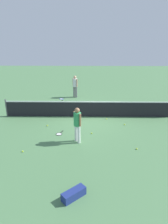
{
  "coord_description": "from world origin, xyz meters",
  "views": [
    {
      "loc": [
        -0.12,
        -11.87,
        4.88
      ],
      "look_at": [
        -0.28,
        -1.57,
        0.9
      ],
      "focal_mm": 33.74,
      "sensor_mm": 36.0,
      "label": 1
    }
  ],
  "objects_px": {
    "player_near_side": "(77,122)",
    "tennis_ball_stray_left": "(92,133)",
    "tennis_racket_far_player": "(62,99)",
    "tennis_ball_near_player": "(23,151)",
    "tennis_ball_baseline": "(107,119)",
    "tennis_ball_stray_right": "(47,126)",
    "player_far_side": "(75,85)",
    "tennis_racket_near_player": "(59,134)",
    "equipment_bag": "(75,194)",
    "tennis_ball_by_net": "(137,149)",
    "tennis_ball_midcourt": "(124,124)"
  },
  "relations": [
    {
      "from": "player_far_side",
      "to": "equipment_bag",
      "type": "distance_m",
      "value": 10.75
    },
    {
      "from": "tennis_racket_far_player",
      "to": "tennis_ball_near_player",
      "type": "height_order",
      "value": "tennis_ball_near_player"
    },
    {
      "from": "tennis_ball_stray_right",
      "to": "tennis_ball_stray_left",
      "type": "bearing_deg",
      "value": -20.09
    },
    {
      "from": "player_near_side",
      "to": "tennis_ball_stray_left",
      "type": "height_order",
      "value": "player_near_side"
    },
    {
      "from": "tennis_racket_far_player",
      "to": "tennis_racket_near_player",
      "type": "bearing_deg",
      "value": -84.57
    },
    {
      "from": "tennis_racket_near_player",
      "to": "tennis_ball_stray_right",
      "type": "height_order",
      "value": "tennis_ball_stray_right"
    },
    {
      "from": "tennis_ball_near_player",
      "to": "tennis_ball_by_net",
      "type": "xyz_separation_m",
      "value": [
        4.97,
        0.29,
        0.0
      ]
    },
    {
      "from": "tennis_racket_far_player",
      "to": "tennis_ball_midcourt",
      "type": "height_order",
      "value": "tennis_ball_midcourt"
    },
    {
      "from": "tennis_ball_midcourt",
      "to": "equipment_bag",
      "type": "relative_size",
      "value": 0.08
    },
    {
      "from": "tennis_racket_far_player",
      "to": "equipment_bag",
      "type": "bearing_deg",
      "value": -81.12
    },
    {
      "from": "tennis_ball_stray_left",
      "to": "tennis_ball_midcourt",
      "type": "bearing_deg",
      "value": 30.71
    },
    {
      "from": "tennis_ball_stray_right",
      "to": "equipment_bag",
      "type": "bearing_deg",
      "value": -71.03
    },
    {
      "from": "tennis_racket_near_player",
      "to": "tennis_racket_far_player",
      "type": "relative_size",
      "value": 0.99
    },
    {
      "from": "tennis_ball_midcourt",
      "to": "tennis_ball_stray_left",
      "type": "height_order",
      "value": "same"
    },
    {
      "from": "tennis_ball_stray_left",
      "to": "tennis_ball_stray_right",
      "type": "height_order",
      "value": "same"
    },
    {
      "from": "tennis_racket_far_player",
      "to": "player_far_side",
      "type": "bearing_deg",
      "value": 29.69
    },
    {
      "from": "tennis_ball_midcourt",
      "to": "tennis_ball_by_net",
      "type": "bearing_deg",
      "value": -87.44
    },
    {
      "from": "tennis_ball_stray_left",
      "to": "tennis_ball_stray_right",
      "type": "relative_size",
      "value": 1.0
    },
    {
      "from": "player_near_side",
      "to": "tennis_ball_near_player",
      "type": "bearing_deg",
      "value": -158.09
    },
    {
      "from": "tennis_ball_near_player",
      "to": "tennis_ball_stray_left",
      "type": "distance_m",
      "value": 3.49
    },
    {
      "from": "tennis_ball_baseline",
      "to": "equipment_bag",
      "type": "relative_size",
      "value": 0.08
    },
    {
      "from": "tennis_racket_far_player",
      "to": "player_near_side",
      "type": "bearing_deg",
      "value": -77.05
    },
    {
      "from": "tennis_ball_near_player",
      "to": "equipment_bag",
      "type": "distance_m",
      "value": 3.54
    },
    {
      "from": "tennis_racket_near_player",
      "to": "tennis_ball_by_net",
      "type": "bearing_deg",
      "value": -21.58
    },
    {
      "from": "tennis_ball_midcourt",
      "to": "tennis_ball_baseline",
      "type": "bearing_deg",
      "value": 140.68
    },
    {
      "from": "tennis_racket_far_player",
      "to": "tennis_ball_baseline",
      "type": "xyz_separation_m",
      "value": [
        3.11,
        -3.89,
        0.02
      ]
    },
    {
      "from": "tennis_ball_stray_right",
      "to": "equipment_bag",
      "type": "relative_size",
      "value": 0.08
    },
    {
      "from": "tennis_racket_near_player",
      "to": "tennis_ball_midcourt",
      "type": "bearing_deg",
      "value": 18.42
    },
    {
      "from": "tennis_ball_stray_right",
      "to": "tennis_ball_near_player",
      "type": "bearing_deg",
      "value": -102.49
    },
    {
      "from": "tennis_ball_near_player",
      "to": "tennis_ball_stray_left",
      "type": "height_order",
      "value": "same"
    },
    {
      "from": "tennis_racket_near_player",
      "to": "equipment_bag",
      "type": "relative_size",
      "value": 0.77
    },
    {
      "from": "tennis_racket_far_player",
      "to": "tennis_ball_baseline",
      "type": "relative_size",
      "value": 9.2
    },
    {
      "from": "tennis_ball_by_net",
      "to": "equipment_bag",
      "type": "bearing_deg",
      "value": -131.7
    },
    {
      "from": "tennis_ball_near_player",
      "to": "tennis_ball_stray_right",
      "type": "bearing_deg",
      "value": 77.51
    },
    {
      "from": "player_near_side",
      "to": "player_far_side",
      "type": "xyz_separation_m",
      "value": [
        -0.5,
        7.16,
        0.0
      ]
    },
    {
      "from": "player_far_side",
      "to": "tennis_ball_baseline",
      "type": "bearing_deg",
      "value": -64.92
    },
    {
      "from": "tennis_ball_midcourt",
      "to": "tennis_ball_stray_left",
      "type": "xyz_separation_m",
      "value": [
        -1.84,
        -1.1,
        0.0
      ]
    },
    {
      "from": "tennis_ball_by_net",
      "to": "tennis_ball_stray_left",
      "type": "height_order",
      "value": "same"
    },
    {
      "from": "player_near_side",
      "to": "equipment_bag",
      "type": "height_order",
      "value": "player_near_side"
    },
    {
      "from": "player_far_side",
      "to": "tennis_ball_baseline",
      "type": "xyz_separation_m",
      "value": [
        2.09,
        -4.47,
        -0.98
      ]
    },
    {
      "from": "tennis_ball_baseline",
      "to": "tennis_ball_stray_right",
      "type": "bearing_deg",
      "value": -163.71
    },
    {
      "from": "tennis_ball_near_player",
      "to": "equipment_bag",
      "type": "relative_size",
      "value": 0.08
    },
    {
      "from": "tennis_ball_near_player",
      "to": "tennis_racket_near_player",
      "type": "bearing_deg",
      "value": 51.33
    },
    {
      "from": "tennis_racket_far_player",
      "to": "tennis_ball_by_net",
      "type": "height_order",
      "value": "tennis_ball_by_net"
    },
    {
      "from": "tennis_ball_midcourt",
      "to": "tennis_ball_stray_right",
      "type": "relative_size",
      "value": 1.0
    },
    {
      "from": "player_far_side",
      "to": "equipment_bag",
      "type": "height_order",
      "value": "player_far_side"
    },
    {
      "from": "player_far_side",
      "to": "tennis_racket_near_player",
      "type": "distance_m",
      "value": 6.49
    },
    {
      "from": "tennis_racket_far_player",
      "to": "tennis_ball_by_net",
      "type": "distance_m",
      "value": 8.35
    },
    {
      "from": "tennis_racket_far_player",
      "to": "tennis_ball_baseline",
      "type": "height_order",
      "value": "tennis_ball_baseline"
    },
    {
      "from": "player_near_side",
      "to": "tennis_racket_near_player",
      "type": "xyz_separation_m",
      "value": [
        -0.96,
        0.77,
        -1.0
      ]
    }
  ]
}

